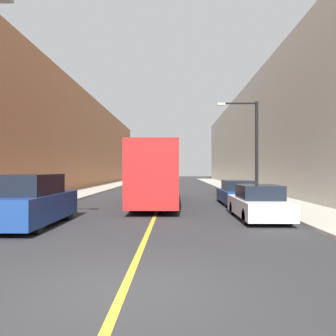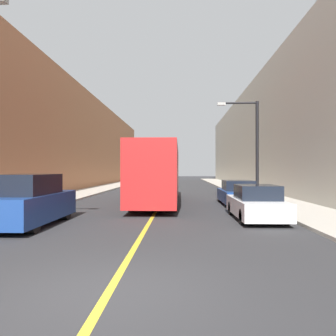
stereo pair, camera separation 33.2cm
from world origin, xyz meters
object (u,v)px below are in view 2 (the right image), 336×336
(car_right_near, at_px, (256,204))
(car_right_mid, at_px, (237,194))
(bus, at_px, (158,173))
(street_lamp_right, at_px, (253,143))
(parked_suv_left, at_px, (29,202))

(car_right_near, bearing_deg, car_right_mid, 87.75)
(bus, relative_size, car_right_mid, 2.57)
(car_right_mid, bearing_deg, bus, 173.15)
(car_right_mid, distance_m, street_lamp_right, 3.39)
(car_right_near, bearing_deg, bus, 125.83)
(bus, height_order, street_lamp_right, street_lamp_right)
(parked_suv_left, xyz_separation_m, street_lamp_right, (10.10, 8.47, 2.85))
(bus, relative_size, car_right_near, 2.65)
(parked_suv_left, height_order, car_right_mid, parked_suv_left)
(bus, bearing_deg, car_right_mid, -6.85)
(street_lamp_right, bearing_deg, car_right_mid, -140.72)
(bus, distance_m, street_lamp_right, 6.17)
(bus, xyz_separation_m, car_right_near, (4.53, -6.28, -1.21))
(car_right_mid, bearing_deg, car_right_near, -92.25)
(parked_suv_left, bearing_deg, car_right_mid, 40.09)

